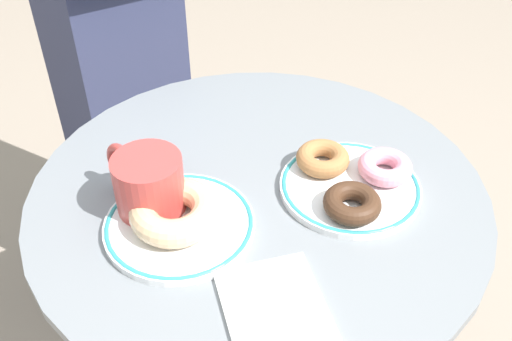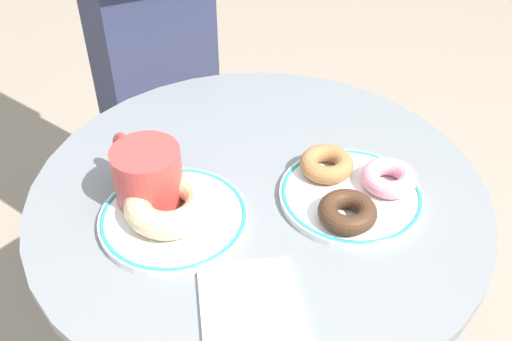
{
  "view_description": "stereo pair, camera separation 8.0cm",
  "coord_description": "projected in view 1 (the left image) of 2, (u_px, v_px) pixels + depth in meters",
  "views": [
    {
      "loc": [
        -0.19,
        -0.58,
        1.29
      ],
      "look_at": [
        -0.0,
        -0.0,
        0.78
      ],
      "focal_mm": 40.8,
      "sensor_mm": 36.0,
      "label": 1
    },
    {
      "loc": [
        -0.12,
        -0.6,
        1.29
      ],
      "look_at": [
        -0.0,
        -0.0,
        0.78
      ],
      "focal_mm": 40.8,
      "sensor_mm": 36.0,
      "label": 2
    }
  ],
  "objects": [
    {
      "name": "cafe_table",
      "position": [
        258.0,
        289.0,
        0.96
      ],
      "size": [
        0.65,
        0.65,
        0.74
      ],
      "color": "slate",
      "rests_on": "ground"
    },
    {
      "name": "plate_left",
      "position": [
        179.0,
        225.0,
        0.76
      ],
      "size": [
        0.2,
        0.2,
        0.01
      ],
      "color": "white",
      "rests_on": "cafe_table"
    },
    {
      "name": "plate_right",
      "position": [
        350.0,
        187.0,
        0.81
      ],
      "size": [
        0.2,
        0.2,
        0.01
      ],
      "color": "white",
      "rests_on": "cafe_table"
    },
    {
      "name": "donut_glazed",
      "position": [
        175.0,
        212.0,
        0.74
      ],
      "size": [
        0.16,
        0.16,
        0.04
      ],
      "primitive_type": "torus",
      "rotation": [
        0.0,
        0.0,
        0.83
      ],
      "color": "#E0B789",
      "rests_on": "plate_left"
    },
    {
      "name": "donut_pink_frosted",
      "position": [
        385.0,
        167.0,
        0.82
      ],
      "size": [
        0.09,
        0.09,
        0.03
      ],
      "primitive_type": "torus",
      "rotation": [
        0.0,
        0.0,
        4.54
      ],
      "color": "pink",
      "rests_on": "plate_right"
    },
    {
      "name": "donut_cinnamon",
      "position": [
        323.0,
        158.0,
        0.83
      ],
      "size": [
        0.11,
        0.11,
        0.03
      ],
      "primitive_type": "torus",
      "rotation": [
        0.0,
        0.0,
        5.73
      ],
      "color": "#A36B3D",
      "rests_on": "plate_right"
    },
    {
      "name": "donut_chocolate",
      "position": [
        352.0,
        203.0,
        0.76
      ],
      "size": [
        0.09,
        0.09,
        0.03
      ],
      "primitive_type": "torus",
      "rotation": [
        0.0,
        0.0,
        1.36
      ],
      "color": "#422819",
      "rests_on": "plate_right"
    },
    {
      "name": "paper_napkin",
      "position": [
        274.0,
        307.0,
        0.66
      ],
      "size": [
        0.12,
        0.14,
        0.01
      ],
      "primitive_type": "cube",
      "rotation": [
        0.0,
        0.0,
        -0.04
      ],
      "color": "white",
      "rests_on": "cafe_table"
    },
    {
      "name": "coffee_mug",
      "position": [
        148.0,
        184.0,
        0.76
      ],
      "size": [
        0.09,
        0.12,
        0.09
      ],
      "color": "#B73D38",
      "rests_on": "cafe_table"
    }
  ]
}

